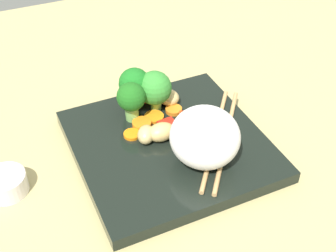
{
  "coord_description": "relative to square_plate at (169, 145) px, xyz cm",
  "views": [
    {
      "loc": [
        19.36,
        43.33,
        44.13
      ],
      "look_at": [
        -0.16,
        -0.71,
        3.84
      ],
      "focal_mm": 48.67,
      "sensor_mm": 36.0,
      "label": 1
    }
  ],
  "objects": [
    {
      "name": "ground_plane",
      "position": [
        0.0,
        0.0,
        -1.92
      ],
      "size": [
        110.0,
        110.0,
        2.0
      ],
      "primitive_type": "cube",
      "color": "tan"
    },
    {
      "name": "square_plate",
      "position": [
        0.0,
        0.0,
        0.0
      ],
      "size": [
        25.99,
        25.99,
        1.84
      ],
      "primitive_type": "cube",
      "rotation": [
        0.0,
        0.0,
        0.01
      ],
      "color": "black",
      "rests_on": "ground_plane"
    },
    {
      "name": "rice_mound",
      "position": [
        -2.64,
        5.34,
        4.85
      ],
      "size": [
        11.89,
        11.98,
        7.86
      ],
      "primitive_type": "ellipsoid",
      "rotation": [
        0.0,
        0.0,
        3.54
      ],
      "color": "white",
      "rests_on": "square_plate"
    },
    {
      "name": "broccoli_floret_0",
      "position": [
        1.5,
        -9.14,
        4.98
      ],
      "size": [
        4.7,
        4.7,
        6.67
      ],
      "color": "#7FB04C",
      "rests_on": "square_plate"
    },
    {
      "name": "broccoli_floret_1",
      "position": [
        3.01,
        -6.45,
        4.7
      ],
      "size": [
        4.21,
        4.21,
        6.25
      ],
      "color": "#7BB357",
      "rests_on": "square_plate"
    },
    {
      "name": "broccoli_floret_2",
      "position": [
        -0.99,
        -7.43,
        4.68
      ],
      "size": [
        5.08,
        5.08,
        6.48
      ],
      "color": "#81B44D",
      "rests_on": "square_plate"
    },
    {
      "name": "carrot_slice_0",
      "position": [
        4.39,
        -3.02,
        1.15
      ],
      "size": [
        2.61,
        2.61,
        0.46
      ],
      "primitive_type": "cylinder",
      "rotation": [
        0.0,
        0.0,
        6.18
      ],
      "color": "orange",
      "rests_on": "square_plate"
    },
    {
      "name": "carrot_slice_1",
      "position": [
        0.27,
        -5.4,
        1.16
      ],
      "size": [
        3.15,
        3.15,
        0.47
      ],
      "primitive_type": "cylinder",
      "rotation": [
        0.0,
        0.0,
        1.47
      ],
      "color": "orange",
      "rests_on": "square_plate"
    },
    {
      "name": "carrot_slice_2",
      "position": [
        2.32,
        -4.47,
        1.3
      ],
      "size": [
        3.61,
        3.61,
        0.75
      ],
      "primitive_type": "cylinder",
      "rotation": [
        0.0,
        0.0,
        0.37
      ],
      "color": "orange",
      "rests_on": "square_plate"
    },
    {
      "name": "carrot_slice_3",
      "position": [
        -3.3,
        -5.68,
        1.23
      ],
      "size": [
        3.22,
        3.22,
        0.61
      ],
      "primitive_type": "cylinder",
      "rotation": [
        0.0,
        0.0,
        0.36
      ],
      "color": "orange",
      "rests_on": "square_plate"
    },
    {
      "name": "pepper_chunk_0",
      "position": [
        -0.77,
        -2.08,
        1.53
      ],
      "size": [
        2.6,
        2.67,
        1.22
      ],
      "primitive_type": "cube",
      "rotation": [
        0.0,
        0.0,
        3.22
      ],
      "color": "red",
      "rests_on": "square_plate"
    },
    {
      "name": "pepper_chunk_1",
      "position": [
        -3.71,
        -2.16,
        1.86
      ],
      "size": [
        2.57,
        2.43,
        1.87
      ],
      "primitive_type": "cube",
      "rotation": [
        0.0,
        0.0,
        2.73
      ],
      "color": "red",
      "rests_on": "square_plate"
    },
    {
      "name": "pepper_chunk_2",
      "position": [
        -0.5,
        -10.36,
        1.6
      ],
      "size": [
        3.61,
        3.18,
        1.36
      ],
      "primitive_type": "cube",
      "rotation": [
        0.0,
        0.0,
        5.99
      ],
      "color": "red",
      "rests_on": "square_plate"
    },
    {
      "name": "chicken_piece_0",
      "position": [
        2.95,
        -1.15,
        2.11
      ],
      "size": [
        3.68,
        3.97,
        2.38
      ],
      "primitive_type": "ellipsoid",
      "rotation": [
        0.0,
        0.0,
        1.03
      ],
      "color": "tan",
      "rests_on": "square_plate"
    },
    {
      "name": "chicken_piece_1",
      "position": [
        -3.39,
        -7.89,
        2.05
      ],
      "size": [
        4.46,
        4.57,
        2.26
      ],
      "primitive_type": "ellipsoid",
      "rotation": [
        0.0,
        0.0,
        2.17
      ],
      "color": "tan",
      "rests_on": "square_plate"
    },
    {
      "name": "chicken_piece_2",
      "position": [
        0.88,
        -0.68,
        2.21
      ],
      "size": [
        4.0,
        2.9,
        2.58
      ],
      "primitive_type": "ellipsoid",
      "rotation": [
        0.0,
        0.0,
        3.16
      ],
      "color": "tan",
      "rests_on": "square_plate"
    },
    {
      "name": "chicken_piece_3",
      "position": [
        -1.47,
        0.02,
        1.95
      ],
      "size": [
        2.97,
        2.29,
        2.05
      ],
      "primitive_type": "ellipsoid",
      "rotation": [
        0.0,
        0.0,
        3.29
      ],
      "color": "#B98C45",
      "rests_on": "square_plate"
    },
    {
      "name": "chopstick_pair",
      "position": [
        -6.73,
        2.68,
        1.24
      ],
      "size": [
        14.91,
        18.53,
        0.63
      ],
      "rotation": [
        0.0,
        0.0,
        4.06
      ],
      "color": "tan",
      "rests_on": "square_plate"
    },
    {
      "name": "sauce_cup",
      "position": [
        22.11,
        -1.31,
        0.44
      ],
      "size": [
        5.3,
        5.3,
        2.73
      ],
      "primitive_type": "cylinder",
      "color": "silver",
      "rests_on": "ground_plane"
    }
  ]
}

